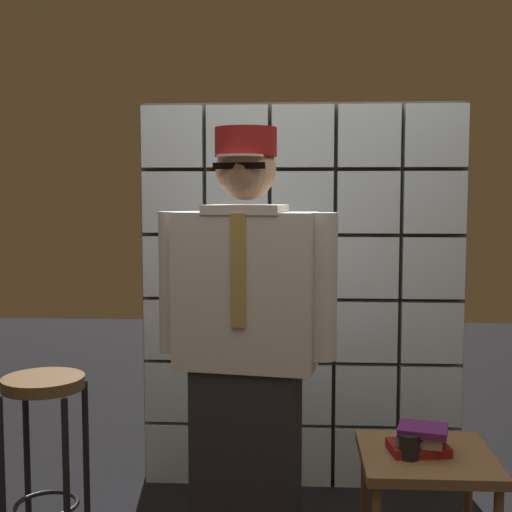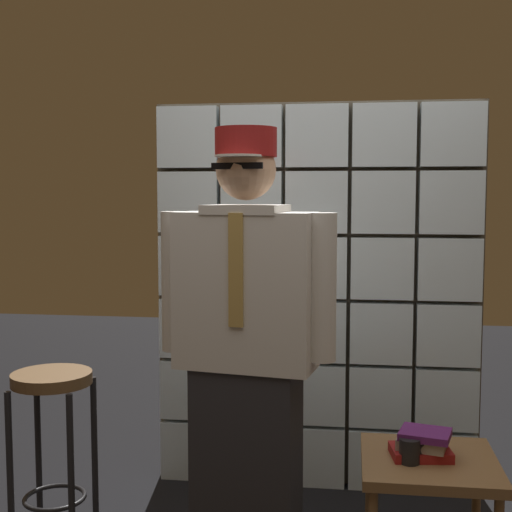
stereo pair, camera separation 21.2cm
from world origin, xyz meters
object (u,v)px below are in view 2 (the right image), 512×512
(standing_person, at_px, (246,349))
(bar_stool, at_px, (53,419))
(side_table, at_px, (429,476))
(book_stack, at_px, (422,444))
(coffee_mug, at_px, (411,451))

(standing_person, height_order, bar_stool, standing_person)
(standing_person, distance_m, side_table, 0.86)
(side_table, bearing_deg, bar_stool, 177.12)
(side_table, bearing_deg, book_stack, 169.22)
(standing_person, bearing_deg, bar_stool, -176.91)
(coffee_mug, bearing_deg, side_table, 37.60)
(standing_person, bearing_deg, coffee_mug, 5.95)
(standing_person, relative_size, side_table, 3.42)
(bar_stool, xyz_separation_m, book_stack, (1.54, -0.07, -0.01))
(standing_person, xyz_separation_m, side_table, (0.71, 0.02, -0.48))
(bar_stool, xyz_separation_m, side_table, (1.57, -0.08, -0.13))
(book_stack, xyz_separation_m, coffee_mug, (-0.05, -0.06, -0.00))
(coffee_mug, bearing_deg, book_stack, 52.86)
(book_stack, relative_size, coffee_mug, 1.97)
(standing_person, bearing_deg, book_stack, 11.61)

